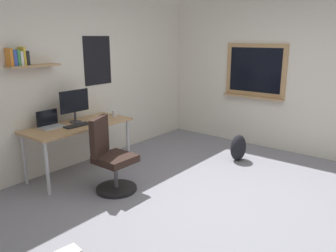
{
  "coord_description": "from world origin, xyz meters",
  "views": [
    {
      "loc": [
        -3.18,
        -1.76,
        1.91
      ],
      "look_at": [
        -0.06,
        0.72,
        0.85
      ],
      "focal_mm": 35.96,
      "sensor_mm": 36.0,
      "label": 1
    }
  ],
  "objects_px": {
    "office_chair": "(111,160)",
    "laptop": "(50,123)",
    "coffee_mug": "(114,113)",
    "computer_mouse": "(94,121)",
    "keyboard": "(77,125)",
    "monitor_primary": "(75,104)",
    "desk": "(79,129)",
    "backpack": "(238,148)"
  },
  "relations": [
    {
      "from": "computer_mouse",
      "to": "desk",
      "type": "bearing_deg",
      "value": 158.36
    },
    {
      "from": "office_chair",
      "to": "laptop",
      "type": "xyz_separation_m",
      "value": [
        -0.23,
        0.92,
        0.38
      ]
    },
    {
      "from": "laptop",
      "to": "computer_mouse",
      "type": "bearing_deg",
      "value": -23.35
    },
    {
      "from": "computer_mouse",
      "to": "coffee_mug",
      "type": "distance_m",
      "value": 0.45
    },
    {
      "from": "monitor_primary",
      "to": "computer_mouse",
      "type": "xyz_separation_m",
      "value": [
        0.17,
        -0.19,
        -0.25
      ]
    },
    {
      "from": "monitor_primary",
      "to": "backpack",
      "type": "distance_m",
      "value": 2.59
    },
    {
      "from": "keyboard",
      "to": "coffee_mug",
      "type": "bearing_deg",
      "value": 3.93
    },
    {
      "from": "laptop",
      "to": "coffee_mug",
      "type": "relative_size",
      "value": 3.37
    },
    {
      "from": "keyboard",
      "to": "monitor_primary",
      "type": "bearing_deg",
      "value": 58.79
    },
    {
      "from": "laptop",
      "to": "keyboard",
      "type": "distance_m",
      "value": 0.36
    },
    {
      "from": "desk",
      "to": "coffee_mug",
      "type": "relative_size",
      "value": 16.36
    },
    {
      "from": "monitor_primary",
      "to": "computer_mouse",
      "type": "bearing_deg",
      "value": -48.11
    },
    {
      "from": "desk",
      "to": "monitor_primary",
      "type": "distance_m",
      "value": 0.36
    },
    {
      "from": "backpack",
      "to": "laptop",
      "type": "bearing_deg",
      "value": 142.77
    },
    {
      "from": "desk",
      "to": "computer_mouse",
      "type": "distance_m",
      "value": 0.24
    },
    {
      "from": "monitor_primary",
      "to": "office_chair",
      "type": "bearing_deg",
      "value": -99.43
    },
    {
      "from": "coffee_mug",
      "to": "computer_mouse",
      "type": "bearing_deg",
      "value": -173.63
    },
    {
      "from": "desk",
      "to": "coffee_mug",
      "type": "height_order",
      "value": "coffee_mug"
    },
    {
      "from": "laptop",
      "to": "backpack",
      "type": "xyz_separation_m",
      "value": [
        2.22,
        -1.68,
        -0.57
      ]
    },
    {
      "from": "monitor_primary",
      "to": "keyboard",
      "type": "xyz_separation_m",
      "value": [
        -0.11,
        -0.19,
        -0.26
      ]
    },
    {
      "from": "backpack",
      "to": "coffee_mug",
      "type": "bearing_deg",
      "value": 129.25
    },
    {
      "from": "desk",
      "to": "laptop",
      "type": "distance_m",
      "value": 0.39
    },
    {
      "from": "computer_mouse",
      "to": "backpack",
      "type": "bearing_deg",
      "value": -40.91
    },
    {
      "from": "office_chair",
      "to": "backpack",
      "type": "relative_size",
      "value": 2.27
    },
    {
      "from": "monitor_primary",
      "to": "computer_mouse",
      "type": "height_order",
      "value": "monitor_primary"
    },
    {
      "from": "computer_mouse",
      "to": "backpack",
      "type": "xyz_separation_m",
      "value": [
        1.67,
        -1.45,
        -0.54
      ]
    },
    {
      "from": "monitor_primary",
      "to": "coffee_mug",
      "type": "xyz_separation_m",
      "value": [
        0.62,
        -0.14,
        -0.22
      ]
    },
    {
      "from": "keyboard",
      "to": "laptop",
      "type": "bearing_deg",
      "value": 138.32
    },
    {
      "from": "keyboard",
      "to": "backpack",
      "type": "xyz_separation_m",
      "value": [
        1.95,
        -1.45,
        -0.53
      ]
    },
    {
      "from": "keyboard",
      "to": "coffee_mug",
      "type": "height_order",
      "value": "coffee_mug"
    },
    {
      "from": "keyboard",
      "to": "computer_mouse",
      "type": "xyz_separation_m",
      "value": [
        0.28,
        0.0,
        0.01
      ]
    },
    {
      "from": "office_chair",
      "to": "desk",
      "type": "bearing_deg",
      "value": 82.06
    },
    {
      "from": "desk",
      "to": "backpack",
      "type": "xyz_separation_m",
      "value": [
        1.88,
        -1.53,
        -0.45
      ]
    },
    {
      "from": "keyboard",
      "to": "backpack",
      "type": "relative_size",
      "value": 0.88
    },
    {
      "from": "monitor_primary",
      "to": "backpack",
      "type": "bearing_deg",
      "value": -41.64
    },
    {
      "from": "desk",
      "to": "keyboard",
      "type": "height_order",
      "value": "keyboard"
    },
    {
      "from": "laptop",
      "to": "coffee_mug",
      "type": "distance_m",
      "value": 1.01
    },
    {
      "from": "computer_mouse",
      "to": "coffee_mug",
      "type": "height_order",
      "value": "coffee_mug"
    },
    {
      "from": "coffee_mug",
      "to": "backpack",
      "type": "distance_m",
      "value": 2.02
    },
    {
      "from": "laptop",
      "to": "coffee_mug",
      "type": "xyz_separation_m",
      "value": [
        0.99,
        -0.18,
        -0.01
      ]
    },
    {
      "from": "coffee_mug",
      "to": "keyboard",
      "type": "bearing_deg",
      "value": -176.07
    },
    {
      "from": "monitor_primary",
      "to": "coffee_mug",
      "type": "relative_size",
      "value": 5.04
    }
  ]
}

